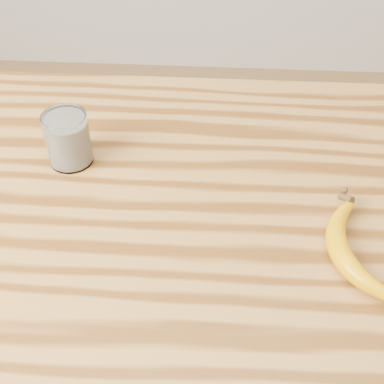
{
  "coord_description": "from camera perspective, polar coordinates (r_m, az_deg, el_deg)",
  "views": [
    {
      "loc": [
        -0.01,
        -0.64,
        1.53
      ],
      "look_at": [
        -0.04,
        -0.0,
        0.93
      ],
      "focal_mm": 50.0,
      "sensor_mm": 36.0,
      "label": 1
    }
  ],
  "objects": [
    {
      "name": "smoothie_glass",
      "position": [
        0.98,
        -13.09,
        5.48
      ],
      "size": [
        0.08,
        0.08,
        0.1
      ],
      "color": "white",
      "rests_on": "table"
    },
    {
      "name": "banana",
      "position": [
        0.84,
        15.43,
        -6.19
      ],
      "size": [
        0.15,
        0.29,
        0.03
      ],
      "primitive_type": null,
      "rotation": [
        0.0,
        0.0,
        0.2
      ],
      "color": "#E69D00",
      "rests_on": "table"
    },
    {
      "name": "table",
      "position": [
        0.99,
        2.61,
        -6.7
      ],
      "size": [
        1.2,
        0.8,
        0.9
      ],
      "color": "#A77332",
      "rests_on": "ground"
    }
  ]
}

